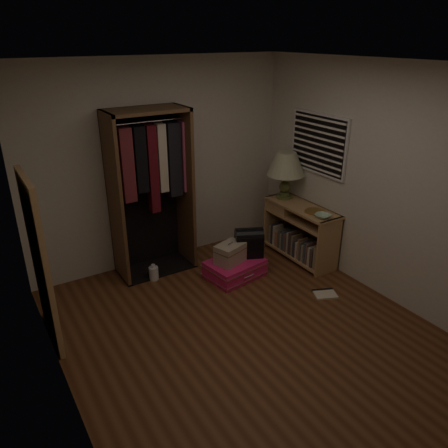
{
  "coord_description": "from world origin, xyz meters",
  "views": [
    {
      "loc": [
        -2.14,
        -2.97,
        2.83
      ],
      "look_at": [
        0.3,
        0.95,
        0.8
      ],
      "focal_mm": 35.0,
      "sensor_mm": 36.0,
      "label": 1
    }
  ],
  "objects_px": {
    "console_bookshelf": "(298,230)",
    "table_lamp": "(286,165)",
    "floor_mirror": "(40,263)",
    "pink_suitcase": "(235,268)",
    "black_bag": "(249,242)",
    "white_jug": "(154,273)",
    "open_wardrobe": "(152,179)",
    "train_case": "(230,253)"
  },
  "relations": [
    {
      "from": "console_bookshelf",
      "to": "white_jug",
      "type": "distance_m",
      "value": 2.0
    },
    {
      "from": "black_bag",
      "to": "console_bookshelf",
      "type": "bearing_deg",
      "value": 23.0
    },
    {
      "from": "floor_mirror",
      "to": "train_case",
      "type": "height_order",
      "value": "floor_mirror"
    },
    {
      "from": "table_lamp",
      "to": "white_jug",
      "type": "height_order",
      "value": "table_lamp"
    },
    {
      "from": "open_wardrobe",
      "to": "white_jug",
      "type": "bearing_deg",
      "value": -122.77
    },
    {
      "from": "train_case",
      "to": "open_wardrobe",
      "type": "bearing_deg",
      "value": 114.2
    },
    {
      "from": "pink_suitcase",
      "to": "train_case",
      "type": "bearing_deg",
      "value": 167.77
    },
    {
      "from": "train_case",
      "to": "table_lamp",
      "type": "height_order",
      "value": "table_lamp"
    },
    {
      "from": "table_lamp",
      "to": "open_wardrobe",
      "type": "bearing_deg",
      "value": 167.29
    },
    {
      "from": "open_wardrobe",
      "to": "black_bag",
      "type": "xyz_separation_m",
      "value": [
        0.96,
        -0.7,
        -0.8
      ]
    },
    {
      "from": "black_bag",
      "to": "table_lamp",
      "type": "relative_size",
      "value": 0.64
    },
    {
      "from": "train_case",
      "to": "white_jug",
      "type": "relative_size",
      "value": 2.04
    },
    {
      "from": "train_case",
      "to": "table_lamp",
      "type": "distance_m",
      "value": 1.44
    },
    {
      "from": "train_case",
      "to": "black_bag",
      "type": "xyz_separation_m",
      "value": [
        0.3,
        0.03,
        0.07
      ]
    },
    {
      "from": "black_bag",
      "to": "table_lamp",
      "type": "height_order",
      "value": "table_lamp"
    },
    {
      "from": "console_bookshelf",
      "to": "table_lamp",
      "type": "bearing_deg",
      "value": 89.19
    },
    {
      "from": "console_bookshelf",
      "to": "table_lamp",
      "type": "xyz_separation_m",
      "value": [
        0.0,
        0.33,
        0.83
      ]
    },
    {
      "from": "train_case",
      "to": "table_lamp",
      "type": "relative_size",
      "value": 0.66
    },
    {
      "from": "open_wardrobe",
      "to": "white_jug",
      "type": "height_order",
      "value": "open_wardrobe"
    },
    {
      "from": "pink_suitcase",
      "to": "black_bag",
      "type": "bearing_deg",
      "value": 0.08
    },
    {
      "from": "open_wardrobe",
      "to": "table_lamp",
      "type": "xyz_separation_m",
      "value": [
        1.75,
        -0.4,
        0.0
      ]
    },
    {
      "from": "console_bookshelf",
      "to": "black_bag",
      "type": "xyz_separation_m",
      "value": [
        -0.79,
        0.03,
        0.02
      ]
    },
    {
      "from": "console_bookshelf",
      "to": "floor_mirror",
      "type": "bearing_deg",
      "value": -179.23
    },
    {
      "from": "console_bookshelf",
      "to": "white_jug",
      "type": "bearing_deg",
      "value": 166.59
    },
    {
      "from": "pink_suitcase",
      "to": "table_lamp",
      "type": "height_order",
      "value": "table_lamp"
    },
    {
      "from": "pink_suitcase",
      "to": "black_bag",
      "type": "relative_size",
      "value": 1.88
    },
    {
      "from": "black_bag",
      "to": "open_wardrobe",
      "type": "bearing_deg",
      "value": 168.8
    },
    {
      "from": "floor_mirror",
      "to": "pink_suitcase",
      "type": "xyz_separation_m",
      "value": [
        2.22,
        0.04,
        -0.74
      ]
    },
    {
      "from": "console_bookshelf",
      "to": "floor_mirror",
      "type": "relative_size",
      "value": 0.66
    },
    {
      "from": "pink_suitcase",
      "to": "train_case",
      "type": "relative_size",
      "value": 1.82
    },
    {
      "from": "console_bookshelf",
      "to": "pink_suitcase",
      "type": "relative_size",
      "value": 1.45
    },
    {
      "from": "console_bookshelf",
      "to": "train_case",
      "type": "bearing_deg",
      "value": -179.86
    },
    {
      "from": "table_lamp",
      "to": "white_jug",
      "type": "relative_size",
      "value": 3.08
    },
    {
      "from": "open_wardrobe",
      "to": "train_case",
      "type": "height_order",
      "value": "open_wardrobe"
    },
    {
      "from": "floor_mirror",
      "to": "white_jug",
      "type": "distance_m",
      "value": 1.6
    },
    {
      "from": "train_case",
      "to": "black_bag",
      "type": "height_order",
      "value": "black_bag"
    },
    {
      "from": "pink_suitcase",
      "to": "white_jug",
      "type": "distance_m",
      "value": 1.02
    },
    {
      "from": "console_bookshelf",
      "to": "black_bag",
      "type": "height_order",
      "value": "console_bookshelf"
    },
    {
      "from": "floor_mirror",
      "to": "black_bag",
      "type": "relative_size",
      "value": 4.15
    },
    {
      "from": "open_wardrobe",
      "to": "pink_suitcase",
      "type": "relative_size",
      "value": 2.66
    },
    {
      "from": "open_wardrobe",
      "to": "console_bookshelf",
      "type": "bearing_deg",
      "value": -22.58
    },
    {
      "from": "white_jug",
      "to": "black_bag",
      "type": "bearing_deg",
      "value": -20.85
    }
  ]
}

